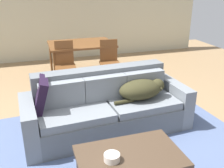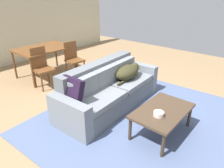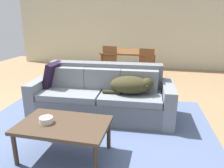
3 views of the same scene
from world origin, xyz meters
name	(u,v)px [view 1 (image 1 of 3)]	position (x,y,z in m)	size (l,w,h in m)	color
ground_plane	(101,130)	(0.00, 0.00, 0.00)	(10.00, 10.00, 0.00)	#947551
back_partition	(60,8)	(0.00, 4.00, 1.35)	(8.00, 0.12, 2.70)	beige
area_rug	(127,163)	(0.09, -0.82, 0.01)	(3.53, 3.32, 0.01)	slate
couch	(106,108)	(0.09, 0.02, 0.34)	(2.35, 0.98, 0.86)	slate
dog_on_left_cushion	(142,89)	(0.59, -0.07, 0.60)	(0.78, 0.43, 0.27)	#33311B
throw_pillow_by_left_arm	(41,95)	(-0.79, 0.02, 0.65)	(0.10, 0.44, 0.44)	black
coffee_table	(130,159)	(-0.03, -1.21, 0.39)	(1.03, 0.65, 0.44)	#463425
bowl_on_coffee_table	(112,157)	(-0.23, -1.24, 0.47)	(0.15, 0.15, 0.07)	silver
dining_table	(81,46)	(0.20, 2.33, 0.70)	(1.37, 0.98, 0.77)	brown
dining_chair_near_left	(65,63)	(-0.24, 1.79, 0.52)	(0.43, 0.43, 0.94)	brown
dining_chair_near_right	(110,60)	(0.67, 1.75, 0.51)	(0.45, 0.45, 0.91)	brown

